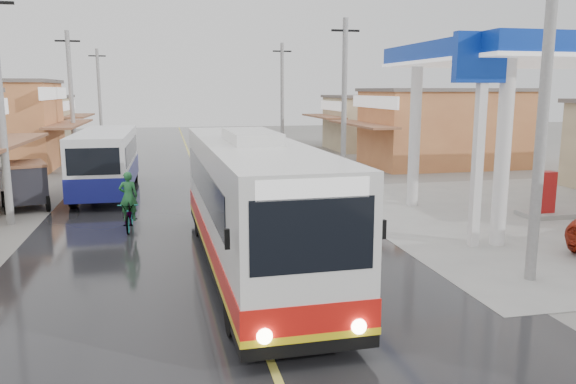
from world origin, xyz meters
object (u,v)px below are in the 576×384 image
tricycle_near (25,182)px  cyclist (129,211)px  second_bus (106,160)px  coach_bus (251,203)px

tricycle_near → cyclist: bearing=-64.5°
second_bus → cyclist: bearing=-78.6°
tricycle_near → second_bus: bearing=26.6°
coach_bus → cyclist: bearing=124.0°
coach_bus → tricycle_near: (-7.53, 9.20, -0.68)m
second_bus → cyclist: (1.38, -7.19, -0.84)m
second_bus → tricycle_near: size_ratio=3.29×
coach_bus → tricycle_near: bearing=128.0°
cyclist → tricycle_near: (-4.18, 4.48, 0.39)m
cyclist → tricycle_near: bearing=134.5°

